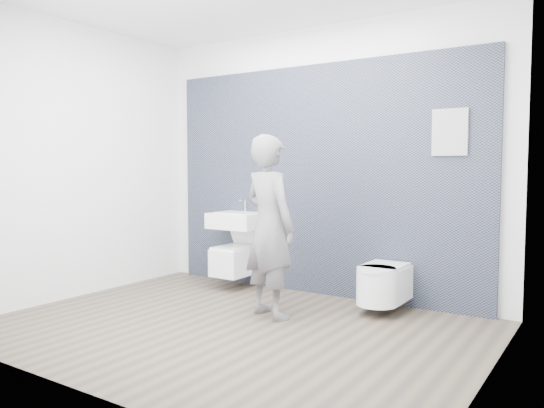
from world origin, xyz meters
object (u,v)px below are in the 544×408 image
Objects in this scene: toilet_rounded at (382,284)px; visitor at (269,226)px; washbasin at (237,220)px; toilet_square at (235,259)px.

toilet_rounded is 1.18m from visitor.
visitor is at bearing -39.28° from washbasin.
washbasin is 0.35× the size of visitor.
toilet_square is 1.04× the size of toilet_rounded.
toilet_square is 0.41× the size of visitor.
visitor reaches higher than toilet_square.
washbasin reaches higher than toilet_square.
washbasin is 0.91× the size of toilet_rounded.
washbasin is 0.43m from toilet_square.
toilet_rounded is (1.74, -0.07, -0.05)m from toilet_square.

